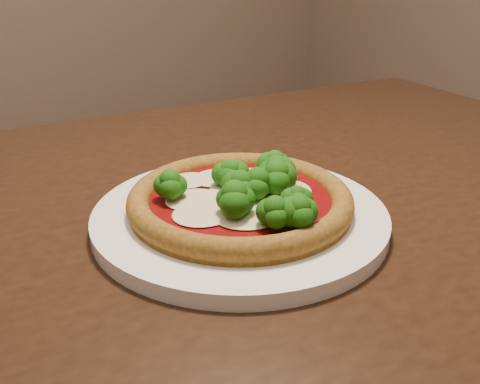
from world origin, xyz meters
TOP-DOWN VIEW (x-y plane):
  - dining_table at (0.24, 0.09)m, footprint 1.40×0.99m
  - plate at (0.18, 0.01)m, footprint 0.34×0.34m
  - pizza at (0.18, 0.00)m, footprint 0.26×0.26m

SIDE VIEW (x-z plane):
  - dining_table at x=0.24m, z-range 0.29..1.04m
  - plate at x=0.18m, z-range 0.75..0.77m
  - pizza at x=0.18m, z-range 0.75..0.82m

